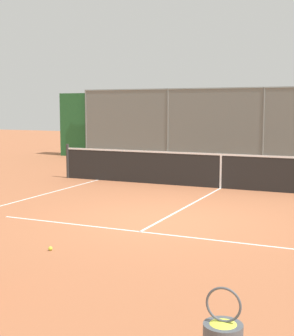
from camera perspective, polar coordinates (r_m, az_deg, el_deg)
name	(u,v)px	position (r m, az deg, el deg)	size (l,w,h in m)	color
ground_plane	(162,220)	(9.87, 1.68, -6.02)	(60.00, 60.00, 0.00)	#A8603D
court_line_markings	(134,235)	(8.74, -1.55, -7.73)	(7.79, 9.57, 0.01)	white
fence_backdrop	(266,128)	(19.89, 13.56, 4.48)	(18.53, 1.37, 2.97)	slate
tennis_net	(221,171)	(13.74, 8.48, -0.29)	(10.01, 0.09, 1.07)	#2D2D2D
tennis_ball_near_baseline	(50,248)	(7.98, -11.04, -9.07)	(0.07, 0.07, 0.07)	#C1D138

